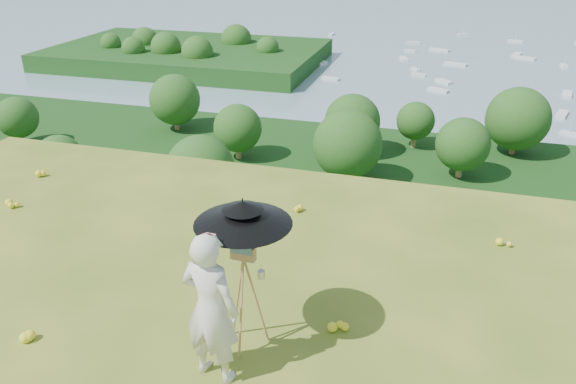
% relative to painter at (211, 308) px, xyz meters
% --- Properties ---
extents(forest_slope, '(140.00, 56.00, 22.00)m').
position_rel_painter_xyz_m(forest_slope, '(-0.89, 33.97, -29.92)').
color(forest_slope, '#10350E').
rests_on(forest_slope, bay_water).
extents(shoreline_tier, '(170.00, 28.00, 8.00)m').
position_rel_painter_xyz_m(shoreline_tier, '(-0.89, 73.97, -36.92)').
color(shoreline_tier, gray).
rests_on(shoreline_tier, bay_water).
extents(bay_water, '(700.00, 700.00, 0.00)m').
position_rel_painter_xyz_m(bay_water, '(-0.89, 238.97, -34.92)').
color(bay_water, '#6F929F').
rests_on(bay_water, ground).
extents(peninsula, '(90.00, 60.00, 12.00)m').
position_rel_painter_xyz_m(peninsula, '(-75.89, 153.97, -29.92)').
color(peninsula, '#10350E').
rests_on(peninsula, bay_water).
extents(slope_trees, '(110.00, 50.00, 6.00)m').
position_rel_painter_xyz_m(slope_trees, '(-0.89, 33.97, -15.92)').
color(slope_trees, '#154716').
rests_on(slope_trees, forest_slope).
extents(harbor_town, '(110.00, 22.00, 5.00)m').
position_rel_painter_xyz_m(harbor_town, '(-0.89, 73.97, -30.42)').
color(harbor_town, silver).
rests_on(harbor_town, shoreline_tier).
extents(moored_boats, '(140.00, 140.00, 0.70)m').
position_rel_painter_xyz_m(moored_boats, '(-13.39, 159.97, -34.57)').
color(moored_boats, silver).
rests_on(moored_boats, bay_water).
extents(painter, '(0.74, 0.55, 1.85)m').
position_rel_painter_xyz_m(painter, '(0.00, 0.00, 0.00)').
color(painter, beige).
rests_on(painter, ground).
extents(field_easel, '(0.60, 0.60, 1.51)m').
position_rel_painter_xyz_m(field_easel, '(0.17, 0.59, -0.17)').
color(field_easel, '#A17B43').
rests_on(field_easel, ground).
extents(sun_umbrella, '(1.14, 1.14, 0.73)m').
position_rel_painter_xyz_m(sun_umbrella, '(0.17, 0.62, 0.68)').
color(sun_umbrella, black).
rests_on(sun_umbrella, field_easel).
extents(painter_cap, '(0.20, 0.24, 0.10)m').
position_rel_painter_xyz_m(painter_cap, '(0.00, 0.00, 0.87)').
color(painter_cap, '#E37C7D').
rests_on(painter_cap, painter).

